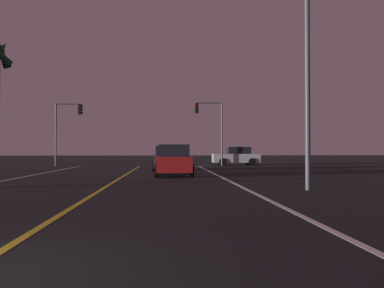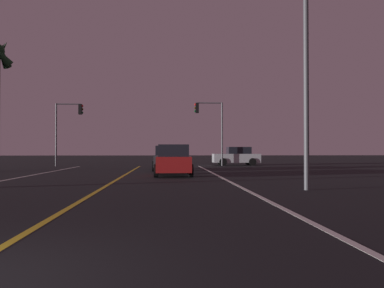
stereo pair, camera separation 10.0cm
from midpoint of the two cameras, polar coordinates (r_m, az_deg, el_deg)
name	(u,v)px [view 2 (the right image)]	position (r m, az deg, el deg)	size (l,w,h in m)	color
lane_edge_right	(234,184)	(16.26, 6.40, -5.83)	(0.16, 35.93, 0.01)	silver
lane_center_divider	(109,184)	(16.18, -11.99, -5.84)	(0.16, 35.93, 0.01)	gold
car_ahead_far	(167,158)	(27.00, -3.52, -2.14)	(2.02, 4.30, 1.70)	black
car_crossing_side	(237,156)	(36.29, 6.66, -1.82)	(4.30, 2.02, 1.70)	black
car_lead_same_lane	(173,161)	(21.32, -2.64, -2.46)	(2.02, 4.30, 1.70)	black
traffic_light_near_right	(209,119)	(34.74, 2.64, 3.66)	(2.57, 0.36, 5.67)	#4C4C51
traffic_light_near_left	(69,120)	(35.56, -17.58, 3.37)	(2.40, 0.36, 5.48)	#4C4C51
street_lamp_right_near	(296,36)	(14.65, 15.20, 15.11)	(1.83, 0.44, 8.71)	#4C4C51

